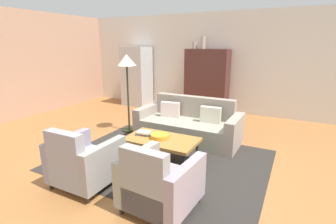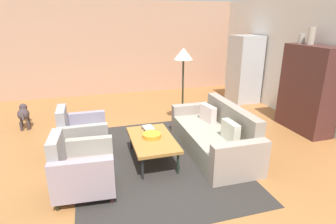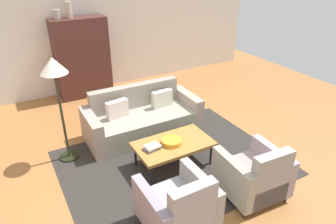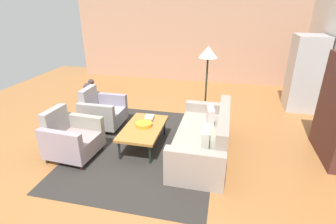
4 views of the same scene
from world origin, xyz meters
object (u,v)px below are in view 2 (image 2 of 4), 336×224
(vase_tall, at_px, (302,39))
(cabinet, at_px, (308,89))
(refrigerator, at_px, (244,69))
(couch, at_px, (217,137))
(book_stack, at_px, (148,128))
(coffee_table, at_px, (152,140))
(armchair_right, at_px, (80,170))
(floor_lamp, at_px, (183,61))
(dog, at_px, (23,114))
(armchair_left, at_px, (80,136))
(vase_round, at_px, (311,36))
(fruit_bowl, at_px, (152,135))

(vase_tall, bearing_deg, cabinet, 0.68)
(cabinet, bearing_deg, refrigerator, -177.43)
(couch, relative_size, book_stack, 7.10)
(couch, distance_m, coffee_table, 1.19)
(armchair_right, xyz_separation_m, cabinet, (-1.01, 4.60, 0.56))
(couch, height_order, coffee_table, couch)
(floor_lamp, bearing_deg, dog, -103.93)
(armchair_right, xyz_separation_m, floor_lamp, (-2.00, 2.19, 1.10))
(vase_tall, distance_m, floor_lamp, 2.52)
(coffee_table, xyz_separation_m, floor_lamp, (-1.41, 1.02, 1.07))
(couch, distance_m, armchair_left, 2.43)
(armchair_left, height_order, vase_round, vase_round)
(coffee_table, relative_size, fruit_bowl, 3.82)
(cabinet, xyz_separation_m, refrigerator, (-2.33, -0.10, 0.03))
(refrigerator, relative_size, floor_lamp, 1.08)
(armchair_left, xyz_separation_m, dog, (-1.65, -1.21, -0.03))
(book_stack, height_order, cabinet, cabinet)
(armchair_left, height_order, armchair_right, same)
(fruit_bowl, bearing_deg, refrigerator, 129.11)
(armchair_right, height_order, floor_lamp, floor_lamp)
(refrigerator, xyz_separation_m, dog, (0.49, -5.71, -0.61))
(armchair_left, distance_m, vase_tall, 4.86)
(vase_round, height_order, floor_lamp, vase_round)
(armchair_right, xyz_separation_m, dog, (-2.85, -1.21, -0.03))
(coffee_table, relative_size, dog, 1.70)
(armchair_right, relative_size, cabinet, 0.49)
(fruit_bowl, relative_size, dog, 0.44)
(coffee_table, distance_m, vase_round, 3.83)
(coffee_table, height_order, book_stack, book_stack)
(couch, xyz_separation_m, coffee_table, (-0.00, -1.19, 0.09))
(couch, relative_size, refrigerator, 1.14)
(fruit_bowl, height_order, cabinet, cabinet)
(fruit_bowl, bearing_deg, floor_lamp, 143.32)
(vase_round, distance_m, floor_lamp, 2.61)
(fruit_bowl, xyz_separation_m, vase_tall, (-0.78, 3.43, 1.45))
(coffee_table, bearing_deg, couch, 89.96)
(couch, height_order, armchair_left, armchair_left)
(cabinet, distance_m, vase_tall, 1.08)
(vase_round, bearing_deg, armchair_right, -75.86)
(vase_round, bearing_deg, vase_tall, 180.00)
(vase_tall, height_order, vase_round, vase_round)
(dog, bearing_deg, floor_lamp, -112.75)
(cabinet, bearing_deg, book_stack, -89.07)
(vase_round, bearing_deg, refrigerator, -177.38)
(book_stack, height_order, floor_lamp, floor_lamp)
(fruit_bowl, bearing_deg, armchair_right, -61.67)
(book_stack, bearing_deg, vase_tall, 97.59)
(couch, bearing_deg, dog, 58.23)
(armchair_right, height_order, refrigerator, refrigerator)
(armchair_right, bearing_deg, couch, 108.03)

